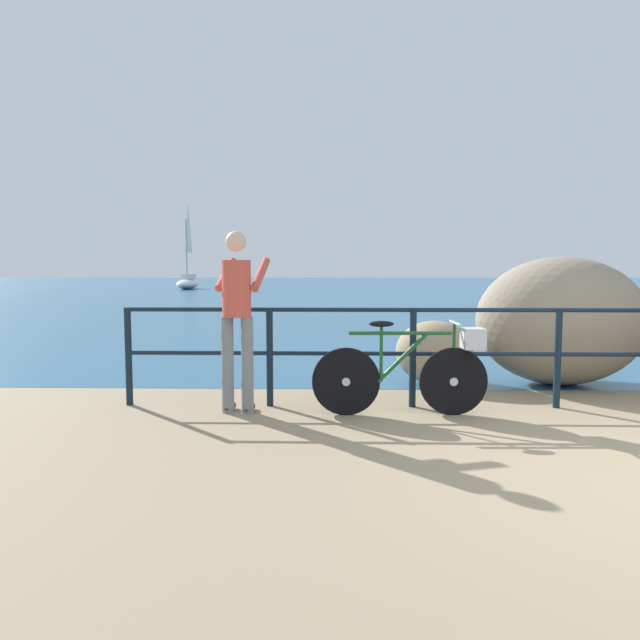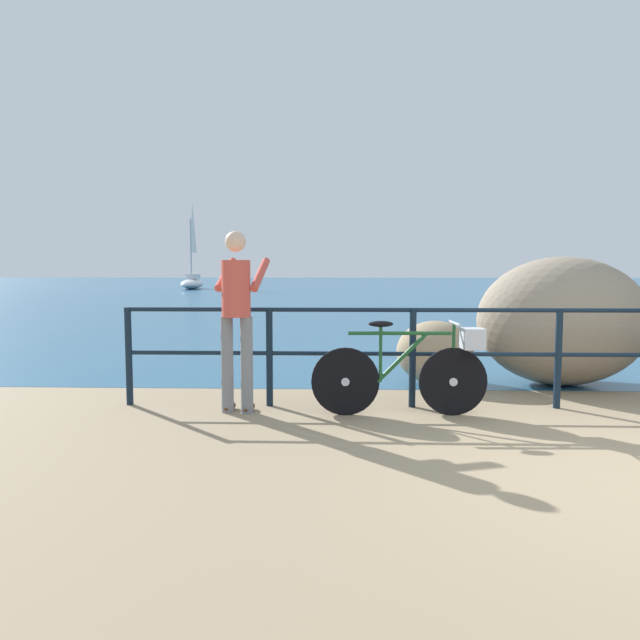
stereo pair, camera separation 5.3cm
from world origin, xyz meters
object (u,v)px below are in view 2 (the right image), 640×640
at_px(person_at_railing, 237,312).
at_px(sailboat, 192,279).
at_px(breakwater_boulder_left, 435,352).
at_px(bicycle, 415,368).
at_px(breakwater_boulder_main, 562,321).

bearing_deg(person_at_railing, sailboat, 22.24).
relative_size(breakwater_boulder_left, sailboat, 0.15).
height_order(bicycle, person_at_railing, person_at_railing).
bearing_deg(sailboat, person_at_railing, 13.07).
bearing_deg(bicycle, breakwater_boulder_left, 72.79).
height_order(person_at_railing, sailboat, sailboat).
relative_size(breakwater_boulder_main, sailboat, 0.33).
distance_m(bicycle, breakwater_boulder_main, 2.56).
distance_m(breakwater_boulder_main, sailboat, 36.51).
bearing_deg(person_at_railing, breakwater_boulder_main, -60.46).
bearing_deg(sailboat, breakwater_boulder_left, 17.08).
bearing_deg(bicycle, person_at_railing, 176.08).
bearing_deg(breakwater_boulder_left, person_at_railing, -144.40).
height_order(person_at_railing, breakwater_boulder_main, person_at_railing).
relative_size(person_at_railing, breakwater_boulder_left, 1.88).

